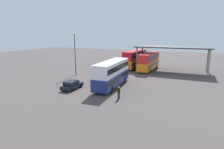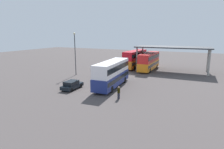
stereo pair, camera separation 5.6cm
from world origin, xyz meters
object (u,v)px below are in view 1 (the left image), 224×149
parked_hatchback (72,85)px  pedestrian_waiting (119,93)px  double_decker_near_canopy (135,58)px  double_decker_main (112,73)px  double_decker_mid_row (149,61)px  lamppost_tall (75,49)px

parked_hatchback → pedestrian_waiting: (8.35, -0.88, 0.18)m
parked_hatchback → double_decker_near_canopy: bearing=-8.4°
double_decker_main → double_decker_near_canopy: bearing=2.8°
double_decker_main → pedestrian_waiting: double_decker_main is taller
parked_hatchback → double_decker_mid_row: double_decker_mid_row is taller
parked_hatchback → double_decker_mid_row: (6.61, 20.77, 1.55)m
pedestrian_waiting → double_decker_near_canopy: bearing=-59.1°
double_decker_mid_row → lamppost_tall: 17.51m
parked_hatchback → pedestrian_waiting: bearing=-97.8°
parked_hatchback → lamppost_tall: (-5.67, 8.71, 4.74)m
lamppost_tall → double_decker_near_canopy: bearing=58.6°
parked_hatchback → double_decker_near_canopy: 22.47m
double_decker_mid_row → pedestrian_waiting: double_decker_mid_row is taller
parked_hatchback → lamppost_tall: size_ratio=0.45×
double_decker_main → lamppost_tall: lamppost_tall is taller
lamppost_tall → parked_hatchback: bearing=-56.9°
double_decker_main → double_decker_mid_row: size_ratio=0.98×
double_decker_near_canopy → double_decker_mid_row: double_decker_near_canopy is taller
double_decker_main → double_decker_mid_row: bearing=-10.3°
double_decker_near_canopy → pedestrian_waiting: double_decker_near_canopy is taller
double_decker_main → double_decker_mid_row: (1.67, 16.62, -0.06)m
double_decker_near_canopy → lamppost_tall: lamppost_tall is taller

